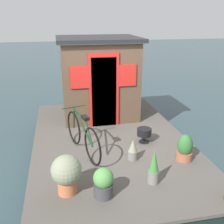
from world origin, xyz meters
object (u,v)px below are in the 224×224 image
potted_plant_sage (103,183)px  potted_plant_rosemary (185,148)px  houseboat_cabin (99,77)px  charcoal_grill (144,133)px  potted_plant_fern (154,167)px  potted_plant_thyme (66,173)px  potted_plant_geranium (133,150)px  bicycle (82,135)px

potted_plant_sage → potted_plant_rosemary: potted_plant_rosemary is taller
houseboat_cabin → charcoal_grill: 2.21m
potted_plant_fern → potted_plant_rosemary: (0.59, -0.83, -0.04)m
potted_plant_thyme → charcoal_grill: 2.25m
potted_plant_sage → potted_plant_thyme: (0.19, 0.54, 0.12)m
potted_plant_fern → potted_plant_rosemary: bearing=-54.6°
potted_plant_geranium → potted_plant_sage: (-0.98, 0.74, 0.04)m
potted_plant_thyme → potted_plant_rosemary: bearing=-75.5°
potted_plant_fern → potted_plant_rosemary: 1.02m
bicycle → potted_plant_rosemary: (-0.67, -1.86, -0.15)m
potted_plant_thyme → charcoal_grill: potted_plant_thyme is taller
houseboat_cabin → potted_plant_sage: size_ratio=4.42×
potted_plant_geranium → houseboat_cabin: bearing=5.3°
potted_plant_geranium → potted_plant_rosemary: size_ratio=0.79×
houseboat_cabin → potted_plant_rosemary: houseboat_cabin is taller
bicycle → houseboat_cabin: bearing=-17.3°
bicycle → potted_plant_geranium: size_ratio=3.99×
houseboat_cabin → bicycle: houseboat_cabin is taller
potted_plant_geranium → charcoal_grill: (0.66, -0.44, 0.03)m
potted_plant_rosemary → potted_plant_sage: bearing=114.5°
potted_plant_geranium → potted_plant_sage: 1.23m
potted_plant_geranium → potted_plant_thyme: size_ratio=0.64×
potted_plant_sage → potted_plant_fern: bearing=-78.3°
potted_plant_fern → potted_plant_rosemary: size_ratio=1.15×
potted_plant_fern → charcoal_grill: potted_plant_fern is taller
potted_plant_rosemary → charcoal_grill: 1.02m
charcoal_grill → potted_plant_thyme: bearing=130.3°
houseboat_cabin → charcoal_grill: bearing=-160.5°
potted_plant_sage → potted_plant_rosemary: (0.77, -1.69, 0.00)m
potted_plant_geranium → potted_plant_sage: bearing=143.1°
potted_plant_fern → potted_plant_geranium: size_ratio=1.46×
potted_plant_sage → houseboat_cabin: bearing=-7.9°
potted_plant_sage → potted_plant_thyme: 0.58m
bicycle → potted_plant_sage: bearing=-173.3°
houseboat_cabin → potted_plant_thyme: bearing=163.0°
houseboat_cabin → potted_plant_fern: (-3.40, -0.36, -0.77)m
potted_plant_sage → potted_plant_rosemary: bearing=-65.5°
potted_plant_fern → potted_plant_geranium: potted_plant_fern is taller
bicycle → potted_plant_fern: size_ratio=2.73×
bicycle → charcoal_grill: size_ratio=5.15×
bicycle → potted_plant_geranium: 1.03m
potted_plant_geranium → potted_plant_rosemary: 0.98m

